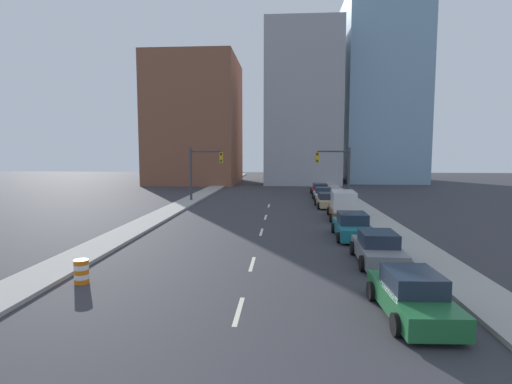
{
  "coord_description": "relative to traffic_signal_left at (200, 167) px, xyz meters",
  "views": [
    {
      "loc": [
        1.44,
        -3.56,
        5.15
      ],
      "look_at": [
        -0.64,
        25.99,
        2.2
      ],
      "focal_mm": 28.0,
      "sensor_mm": 36.0,
      "label": 1
    }
  ],
  "objects": [
    {
      "name": "lane_stripe_at_35m",
      "position": [
        7.28,
        -2.86,
        -3.62
      ],
      "size": [
        0.16,
        2.4,
        0.01
      ],
      "primitive_type": "cube",
      "color": "beige",
      "rests_on": "ground"
    },
    {
      "name": "building_glass_right",
      "position": [
        25.45,
        33.7,
        12.11
      ],
      "size": [
        13.0,
        20.0,
        31.47
      ],
      "color": "#7A9EB7",
      "rests_on": "ground"
    },
    {
      "name": "traffic_barrel",
      "position": [
        0.79,
        -26.31,
        -3.15
      ],
      "size": [
        0.56,
        0.56,
        0.95
      ],
      "color": "orange",
      "rests_on": "ground"
    },
    {
      "name": "sedan_gray",
      "position": [
        13.12,
        -22.49,
        -2.94
      ],
      "size": [
        2.17,
        4.57,
        1.48
      ],
      "rotation": [
        0.0,
        0.0,
        -0.02
      ],
      "color": "slate",
      "rests_on": "ground"
    },
    {
      "name": "traffic_signal_right",
      "position": [
        14.3,
        0.0,
        0.0
      ],
      "size": [
        3.52,
        0.35,
        5.65
      ],
      "color": "#38383D",
      "rests_on": "ground"
    },
    {
      "name": "sedan_green",
      "position": [
        12.76,
        -28.65,
        -2.96
      ],
      "size": [
        2.16,
        4.46,
        1.46
      ],
      "rotation": [
        0.0,
        0.0,
        0.04
      ],
      "color": "#1E6033",
      "rests_on": "ground"
    },
    {
      "name": "lane_stripe_at_28m",
      "position": [
        7.28,
        -9.7,
        -3.62
      ],
      "size": [
        0.16,
        2.4,
        0.01
      ],
      "primitive_type": "cube",
      "color": "beige",
      "rests_on": "ground"
    },
    {
      "name": "sedan_white",
      "position": [
        12.92,
        1.9,
        -2.97
      ],
      "size": [
        2.11,
        4.4,
        1.41
      ],
      "rotation": [
        0.0,
        0.0,
        -0.0
      ],
      "color": "silver",
      "rests_on": "ground"
    },
    {
      "name": "box_truck_brown",
      "position": [
        13.33,
        -9.92,
        -2.61
      ],
      "size": [
        2.43,
        5.66,
        2.16
      ],
      "rotation": [
        0.0,
        0.0,
        -0.05
      ],
      "color": "brown",
      "rests_on": "ground"
    },
    {
      "name": "traffic_signal_left",
      "position": [
        0.0,
        0.0,
        0.0
      ],
      "size": [
        3.52,
        0.35,
        5.65
      ],
      "color": "#38383D",
      "rests_on": "ground"
    },
    {
      "name": "sedan_tan",
      "position": [
        12.83,
        -3.48,
        -2.99
      ],
      "size": [
        2.26,
        4.53,
        1.36
      ],
      "rotation": [
        0.0,
        0.0,
        0.02
      ],
      "color": "tan",
      "rests_on": "ground"
    },
    {
      "name": "sedan_teal",
      "position": [
        12.86,
        -16.97,
        -2.93
      ],
      "size": [
        2.22,
        4.79,
        1.52
      ],
      "rotation": [
        0.0,
        0.0,
        -0.02
      ],
      "color": "#196B75",
      "rests_on": "ground"
    },
    {
      "name": "building_brick_left",
      "position": [
        -6.08,
        25.7,
        6.6
      ],
      "size": [
        14.0,
        16.0,
        20.45
      ],
      "color": "brown",
      "rests_on": "ground"
    },
    {
      "name": "lane_stripe_at_22m",
      "position": [
        7.28,
        -15.65,
        -3.62
      ],
      "size": [
        0.16,
        2.4,
        0.01
      ],
      "primitive_type": "cube",
      "color": "beige",
      "rests_on": "ground"
    },
    {
      "name": "sedan_red",
      "position": [
        13.13,
        7.85,
        -2.99
      ],
      "size": [
        2.19,
        4.75,
        1.36
      ],
      "rotation": [
        0.0,
        0.0,
        -0.0
      ],
      "color": "red",
      "rests_on": "ground"
    },
    {
      "name": "lane_stripe_at_14m",
      "position": [
        7.28,
        -23.09,
        -3.62
      ],
      "size": [
        0.16,
        2.4,
        0.01
      ],
      "primitive_type": "cube",
      "color": "beige",
      "rests_on": "ground"
    },
    {
      "name": "building_office_center",
      "position": [
        11.59,
        29.7,
        9.07
      ],
      "size": [
        12.0,
        20.0,
        25.38
      ],
      "color": "#99999E",
      "rests_on": "ground"
    },
    {
      "name": "sidewalk_right",
      "position": [
        15.77,
        7.79,
        -3.54
      ],
      "size": [
        2.21,
        90.63,
        0.17
      ],
      "color": "#9E9B93",
      "rests_on": "ground"
    },
    {
      "name": "sidewalk_left",
      "position": [
        -1.21,
        7.79,
        -3.54
      ],
      "size": [
        2.21,
        90.63,
        0.17
      ],
      "color": "#9E9B93",
      "rests_on": "ground"
    },
    {
      "name": "lane_stripe_at_9m",
      "position": [
        7.28,
        -28.61,
        -3.62
      ],
      "size": [
        0.16,
        2.4,
        0.01
      ],
      "primitive_type": "cube",
      "color": "beige",
      "rests_on": "ground"
    }
  ]
}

